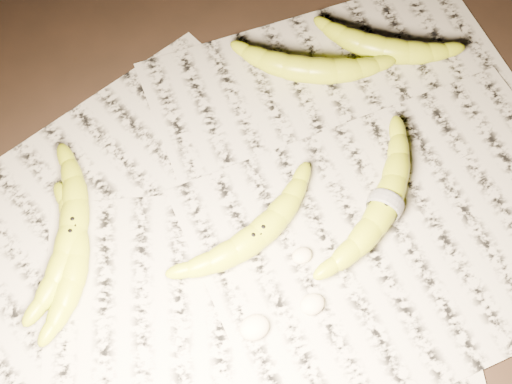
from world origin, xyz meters
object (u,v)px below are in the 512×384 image
banana_taped (385,204)px  banana_upper_a (310,69)px  banana_center (257,234)px  banana_upper_b (384,48)px  banana_left_b (74,259)px  banana_left_a (72,230)px

banana_taped → banana_upper_a: (0.03, 0.25, 0.00)m
banana_center → banana_upper_a: 0.29m
banana_upper_a → banana_upper_b: size_ratio=1.09×
banana_left_b → banana_upper_a: size_ratio=0.91×
banana_upper_a → banana_upper_b: 0.12m
banana_taped → banana_center: bearing=132.0°
banana_left_a → banana_taped: size_ratio=0.94×
banana_left_b → banana_taped: bearing=-81.2°
banana_left_a → banana_upper_b: size_ratio=1.17×
banana_center → banana_taped: banana_taped is taller
banana_taped → banana_upper_a: 0.25m
banana_left_b → banana_left_a: bearing=8.6°
banana_left_b → banana_taped: banana_taped is taller
banana_left_a → banana_center: (0.22, -0.12, -0.00)m
banana_center → banana_taped: 0.18m
banana_left_b → banana_center: (0.23, -0.08, 0.00)m
banana_left_b → banana_upper_b: banana_upper_b is taller
banana_left_a → banana_upper_a: size_ratio=1.07×
banana_left_b → banana_center: size_ratio=0.90×
banana_center → banana_left_a: bearing=136.9°
banana_taped → banana_left_a: bearing=122.6°
banana_center → banana_upper_b: 0.38m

